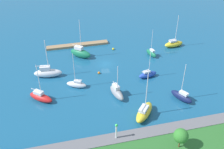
# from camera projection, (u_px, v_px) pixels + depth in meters

# --- Properties ---
(water) EXTENTS (160.00, 160.00, 0.00)m
(water) POSITION_uv_depth(u_px,v_px,m) (106.00, 64.00, 79.29)
(water) COLOR #19567F
(water) RESTS_ON ground
(pier_dock) EXTENTS (21.05, 2.28, 0.75)m
(pier_dock) POSITION_uv_depth(u_px,v_px,m) (78.00, 45.00, 89.11)
(pier_dock) COLOR #997A56
(pier_dock) RESTS_ON ground
(breakwater) EXTENTS (57.52, 2.95, 1.40)m
(breakwater) POSITION_uv_depth(u_px,v_px,m) (138.00, 136.00, 53.89)
(breakwater) COLOR slate
(breakwater) RESTS_ON ground
(harbor_beacon) EXTENTS (0.56, 0.56, 3.73)m
(harbor_beacon) POSITION_uv_depth(u_px,v_px,m) (116.00, 130.00, 51.39)
(harbor_beacon) COLOR silver
(harbor_beacon) RESTS_ON breakwater
(park_tree_east) EXTENTS (2.88, 2.88, 4.50)m
(park_tree_east) POSITION_uv_depth(u_px,v_px,m) (181.00, 136.00, 49.10)
(park_tree_east) COLOR brown
(park_tree_east) RESTS_ON shoreline_park
(sailboat_yellow_lone_north) EXTENTS (6.85, 7.35, 11.73)m
(sailboat_yellow_lone_north) POSITION_uv_depth(u_px,v_px,m) (144.00, 112.00, 59.24)
(sailboat_yellow_lone_north) COLOR yellow
(sailboat_yellow_lone_north) RESTS_ON water
(sailboat_green_off_beacon) EXTENTS (2.61, 4.96, 8.98)m
(sailboat_green_off_beacon) POSITION_uv_depth(u_px,v_px,m) (151.00, 53.00, 83.03)
(sailboat_green_off_beacon) COLOR #19724C
(sailboat_green_off_beacon) RESTS_ON water
(sailboat_white_east_end) EXTENTS (5.54, 3.78, 10.20)m
(sailboat_white_east_end) POSITION_uv_depth(u_px,v_px,m) (76.00, 84.00, 68.82)
(sailboat_white_east_end) COLOR white
(sailboat_white_east_end) RESTS_ON water
(sailboat_blue_far_north) EXTENTS (5.74, 2.75, 8.11)m
(sailboat_blue_far_north) POSITION_uv_depth(u_px,v_px,m) (148.00, 74.00, 72.81)
(sailboat_blue_far_north) COLOR #2347B2
(sailboat_blue_far_north) RESTS_ON water
(sailboat_navy_outer_mooring) EXTENTS (4.39, 6.22, 10.20)m
(sailboat_navy_outer_mooring) POSITION_uv_depth(u_px,v_px,m) (182.00, 96.00, 64.30)
(sailboat_navy_outer_mooring) COLOR #141E4C
(sailboat_navy_outer_mooring) RESTS_ON water
(sailboat_gray_along_channel) EXTENTS (3.25, 6.42, 9.17)m
(sailboat_gray_along_channel) POSITION_uv_depth(u_px,v_px,m) (117.00, 92.00, 65.42)
(sailboat_gray_along_channel) COLOR gray
(sailboat_gray_along_channel) RESTS_ON water
(sailboat_red_inner_mooring) EXTENTS (6.51, 5.97, 10.44)m
(sailboat_red_inner_mooring) POSITION_uv_depth(u_px,v_px,m) (41.00, 97.00, 64.12)
(sailboat_red_inner_mooring) COLOR red
(sailboat_red_inner_mooring) RESTS_ON water
(sailboat_yellow_lone_south) EXTENTS (7.02, 3.07, 11.19)m
(sailboat_yellow_lone_south) POSITION_uv_depth(u_px,v_px,m) (174.00, 44.00, 88.31)
(sailboat_yellow_lone_south) COLOR yellow
(sailboat_yellow_lone_south) RESTS_ON water
(sailboat_green_center_basin) EXTENTS (7.13, 6.59, 12.65)m
(sailboat_green_center_basin) POSITION_uv_depth(u_px,v_px,m) (80.00, 53.00, 82.09)
(sailboat_green_center_basin) COLOR #19724C
(sailboat_green_center_basin) RESTS_ON water
(sailboat_white_far_south) EXTENTS (8.00, 3.47, 11.37)m
(sailboat_white_far_south) POSITION_uv_depth(u_px,v_px,m) (48.00, 73.00, 72.80)
(sailboat_white_far_south) COLOR white
(sailboat_white_far_south) RESTS_ON water
(mooring_buoy_yellow) EXTENTS (0.75, 0.75, 0.75)m
(mooring_buoy_yellow) POSITION_uv_depth(u_px,v_px,m) (113.00, 49.00, 86.79)
(mooring_buoy_yellow) COLOR yellow
(mooring_buoy_yellow) RESTS_ON water
(mooring_buoy_orange) EXTENTS (0.69, 0.69, 0.69)m
(mooring_buoy_orange) POSITION_uv_depth(u_px,v_px,m) (99.00, 73.00, 74.61)
(mooring_buoy_orange) COLOR orange
(mooring_buoy_orange) RESTS_ON water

